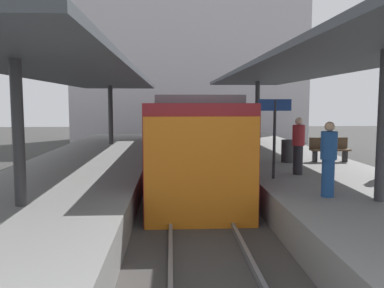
{
  "coord_description": "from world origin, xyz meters",
  "views": [
    {
      "loc": [
        -0.7,
        -13.24,
        3.11
      ],
      "look_at": [
        0.1,
        2.26,
        1.52
      ],
      "focal_mm": 37.81,
      "sensor_mm": 36.0,
      "label": 1
    }
  ],
  "objects": [
    {
      "name": "passenger_near_bench",
      "position": [
        2.82,
        -4.46,
        1.88
      ],
      "size": [
        0.36,
        0.36,
        1.7
      ],
      "color": "navy",
      "rests_on": "platform_right"
    },
    {
      "name": "platform_right",
      "position": [
        3.8,
        0.0,
        0.5
      ],
      "size": [
        4.4,
        28.0,
        1.0
      ],
      "primitive_type": "cube",
      "color": "gray",
      "rests_on": "ground_plane"
    },
    {
      "name": "platform_sign",
      "position": [
        2.16,
        -2.22,
        2.62
      ],
      "size": [
        0.9,
        0.08,
        2.21
      ],
      "color": "#262628",
      "rests_on": "platform_right"
    },
    {
      "name": "station_building_backdrop",
      "position": [
        0.78,
        20.0,
        5.5
      ],
      "size": [
        18.0,
        6.0,
        11.0
      ],
      "primitive_type": "cube",
      "color": "#B7B2B7",
      "rests_on": "ground_plane"
    },
    {
      "name": "canopy_left",
      "position": [
        -3.8,
        1.4,
        4.03
      ],
      "size": [
        4.18,
        21.0,
        3.15
      ],
      "color": "#333335",
      "rests_on": "platform_left"
    },
    {
      "name": "ground_plane",
      "position": [
        0.0,
        0.0,
        0.0
      ],
      "size": [
        80.0,
        80.0,
        0.0
      ],
      "primitive_type": "plane",
      "color": "#383835"
    },
    {
      "name": "rail_near_side",
      "position": [
        -0.72,
        0.0,
        0.27
      ],
      "size": [
        0.08,
        28.0,
        0.14
      ],
      "primitive_type": "cube",
      "color": "slate",
      "rests_on": "track_ballast"
    },
    {
      "name": "passenger_mid_platform",
      "position": [
        3.04,
        -1.62,
        1.87
      ],
      "size": [
        0.36,
        0.36,
        1.68
      ],
      "color": "#232328",
      "rests_on": "platform_right"
    },
    {
      "name": "rail_far_side",
      "position": [
        0.72,
        0.0,
        0.27
      ],
      "size": [
        0.08,
        28.0,
        0.14
      ],
      "primitive_type": "cube",
      "color": "slate",
      "rests_on": "track_ballast"
    },
    {
      "name": "track_ballast",
      "position": [
        0.0,
        0.0,
        0.1
      ],
      "size": [
        3.2,
        28.0,
        0.2
      ],
      "primitive_type": "cube",
      "color": "#423F3D",
      "rests_on": "ground_plane"
    },
    {
      "name": "platform_bench",
      "position": [
        5.0,
        0.94,
        1.46
      ],
      "size": [
        1.4,
        0.41,
        0.86
      ],
      "color": "black",
      "rests_on": "platform_right"
    },
    {
      "name": "canopy_right",
      "position": [
        3.8,
        1.4,
        4.25
      ],
      "size": [
        4.18,
        21.0,
        3.37
      ],
      "color": "#333335",
      "rests_on": "platform_right"
    },
    {
      "name": "platform_left",
      "position": [
        -3.8,
        0.0,
        0.5
      ],
      "size": [
        4.4,
        28.0,
        1.0
      ],
      "primitive_type": "cube",
      "color": "gray",
      "rests_on": "ground_plane"
    },
    {
      "name": "commuter_train",
      "position": [
        0.0,
        3.48,
        1.73
      ],
      "size": [
        2.78,
        15.31,
        3.1
      ],
      "color": "maroon",
      "rests_on": "track_ballast"
    },
    {
      "name": "litter_bin",
      "position": [
        3.44,
        0.83,
        1.4
      ],
      "size": [
        0.44,
        0.44,
        0.8
      ],
      "primitive_type": "cylinder",
      "color": "#2D2D30",
      "rests_on": "platform_right"
    }
  ]
}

